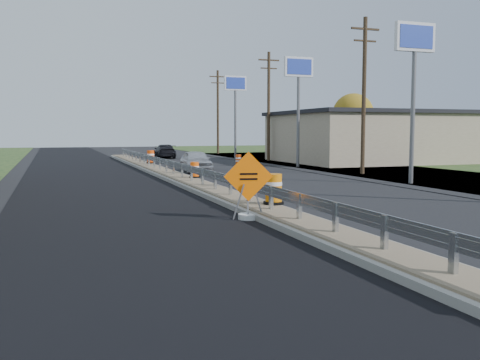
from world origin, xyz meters
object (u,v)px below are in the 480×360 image
object	(u,v)px
caution_sign	(248,202)
car_silver	(196,161)
barrel_median_near	(274,190)
barrel_median_mid	(195,170)
barrel_median_far	(151,157)
barrel_shoulder_mid	(239,160)
car_dark_far	(165,151)

from	to	relation	value
caution_sign	car_silver	size ratio (longest dim) A/B	0.49
barrel_median_near	barrel_median_mid	world-z (taller)	barrel_median_near
barrel_median_far	barrel_shoulder_mid	bearing A→B (deg)	-11.91
barrel_median_far	car_dark_far	distance (m)	12.24
barrel_median_near	car_silver	bearing A→B (deg)	83.77
car_silver	car_dark_far	distance (m)	18.21
barrel_median_mid	car_silver	xyz separation A→B (m)	(1.80, 6.51, 0.08)
car_silver	car_dark_far	bearing A→B (deg)	89.20
barrel_median_far	barrel_shoulder_mid	world-z (taller)	barrel_median_far
barrel_median_near	caution_sign	bearing A→B (deg)	-135.89
caution_sign	barrel_shoulder_mid	bearing A→B (deg)	84.08
caution_sign	car_dark_far	distance (m)	36.86
caution_sign	car_dark_far	size ratio (longest dim) A/B	0.45
barrel_shoulder_mid	car_silver	xyz separation A→B (m)	(-4.65, -5.02, 0.30)
barrel_median_near	car_dark_far	distance (m)	35.37
barrel_median_mid	car_silver	size ratio (longest dim) A/B	0.20
barrel_median_mid	car_silver	distance (m)	6.75
barrel_median_mid	barrel_median_far	distance (m)	12.89
barrel_median_mid	barrel_median_far	world-z (taller)	barrel_median_far
barrel_median_near	barrel_median_far	distance (m)	23.45
barrel_shoulder_mid	car_dark_far	world-z (taller)	car_dark_far
barrel_median_far	car_dark_far	world-z (taller)	car_dark_far
barrel_median_mid	barrel_median_far	xyz separation A→B (m)	(-0.00, 12.89, 0.07)
barrel_median_near	barrel_shoulder_mid	size ratio (longest dim) A/B	1.19
barrel_median_far	car_silver	world-z (taller)	car_silver
car_dark_far	caution_sign	bearing A→B (deg)	87.63
caution_sign	barrel_median_far	world-z (taller)	caution_sign
barrel_shoulder_mid	car_silver	size ratio (longest dim) A/B	0.20
barrel_median_far	barrel_shoulder_mid	size ratio (longest dim) A/B	1.14
barrel_shoulder_mid	car_silver	distance (m)	6.85
barrel_median_mid	car_dark_far	xyz separation A→B (m)	(3.43, 24.64, 0.04)
car_silver	car_dark_far	xyz separation A→B (m)	(1.63, 18.13, -0.04)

